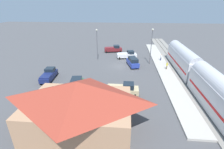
% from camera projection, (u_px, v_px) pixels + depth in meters
% --- Properties ---
extents(ground_plane, '(200.00, 200.00, 0.00)m').
position_uv_depth(ground_plane, '(121.00, 66.00, 39.94)').
color(ground_plane, '#4C4C4F').
extents(railway_track, '(4.80, 70.00, 0.30)m').
position_uv_depth(railway_track, '(180.00, 68.00, 38.74)').
color(railway_track, gray).
rests_on(railway_track, ground).
extents(platform, '(3.20, 46.00, 0.30)m').
position_uv_depth(platform, '(162.00, 67.00, 39.05)').
color(platform, '#B7B2A8').
rests_on(platform, ground).
extents(station_building, '(12.66, 8.85, 6.29)m').
position_uv_depth(station_building, '(79.00, 105.00, 18.88)').
color(station_building, tan).
rests_on(station_building, ground).
extents(pedestrian_on_platform, '(0.36, 0.36, 1.71)m').
position_uv_depth(pedestrian_on_platform, '(167.00, 65.00, 36.96)').
color(pedestrian_on_platform, brown).
rests_on(pedestrian_on_platform, platform).
extents(pedestrian_waiting_far, '(0.36, 0.36, 1.71)m').
position_uv_depth(pedestrian_waiting_far, '(161.00, 57.00, 42.72)').
color(pedestrian_waiting_far, '#23284C').
rests_on(pedestrian_waiting_far, platform).
extents(pickup_tan, '(5.41, 2.50, 2.14)m').
position_uv_depth(pickup_tan, '(123.00, 89.00, 27.07)').
color(pickup_tan, '#C6B284').
rests_on(pickup_tan, ground).
extents(suv_blue, '(3.11, 5.23, 2.22)m').
position_uv_depth(suv_blue, '(133.00, 62.00, 39.47)').
color(suv_blue, '#283D9E').
rests_on(suv_blue, ground).
extents(pickup_navy, '(2.43, 5.55, 2.14)m').
position_uv_depth(pickup_navy, '(49.00, 75.00, 32.55)').
color(pickup_navy, navy).
rests_on(pickup_navy, ground).
extents(pickup_maroon, '(5.68, 3.29, 2.14)m').
position_uv_depth(pickup_maroon, '(114.00, 49.00, 51.29)').
color(pickup_maroon, maroon).
rests_on(pickup_maroon, ground).
extents(pickup_white, '(5.68, 3.29, 2.14)m').
position_uv_depth(pickup_white, '(127.00, 55.00, 45.35)').
color(pickup_white, white).
rests_on(pickup_white, ground).
extents(suv_green, '(2.63, 5.13, 2.22)m').
position_uv_depth(suv_green, '(76.00, 85.00, 28.18)').
color(suv_green, '#236638').
rests_on(suv_green, ground).
extents(light_pole_near_platform, '(0.44, 0.44, 8.76)m').
position_uv_depth(light_pole_near_platform, '(151.00, 43.00, 39.17)').
color(light_pole_near_platform, '#515156').
rests_on(light_pole_near_platform, ground).
extents(light_pole_lot_center, '(0.44, 0.44, 8.12)m').
position_uv_depth(light_pole_lot_center, '(97.00, 41.00, 42.61)').
color(light_pole_lot_center, '#515156').
rests_on(light_pole_lot_center, ground).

